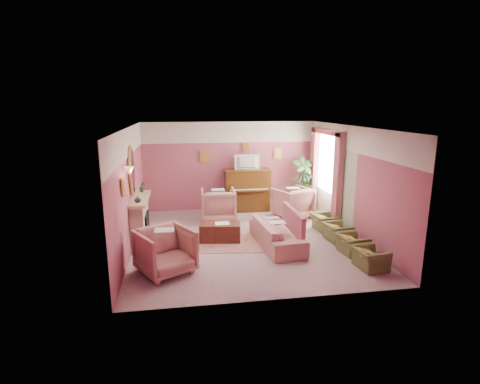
{
  "coord_description": "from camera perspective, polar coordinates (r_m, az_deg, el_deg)",
  "views": [
    {
      "loc": [
        -1.55,
        -8.75,
        3.31
      ],
      "look_at": [
        -0.09,
        0.4,
        1.15
      ],
      "focal_mm": 28.0,
      "sensor_mm": 36.0,
      "label": 1
    }
  ],
  "objects": [
    {
      "name": "side_plant_big",
      "position": [
        12.18,
        10.03,
        1.37
      ],
      "size": [
        0.3,
        0.3,
        0.34
      ],
      "primitive_type": "imported",
      "color": "#254827",
      "rests_on": "side_table"
    },
    {
      "name": "curtain_right",
      "position": [
        12.14,
        11.21,
        3.35
      ],
      "size": [
        0.16,
        0.34,
        2.6
      ],
      "primitive_type": "cube",
      "color": "#944857",
      "rests_on": "floor"
    },
    {
      "name": "curtain_left",
      "position": [
        10.46,
        14.65,
        1.63
      ],
      "size": [
        0.16,
        0.34,
        2.6
      ],
      "primitive_type": "cube",
      "color": "#944857",
      "rests_on": "floor"
    },
    {
      "name": "side_table",
      "position": [
        12.29,
        9.94,
        -1.0
      ],
      "size": [
        0.52,
        0.52,
        0.7
      ],
      "primitive_type": "cylinder",
      "color": "white",
      "rests_on": "floor"
    },
    {
      "name": "hearth",
      "position": [
        9.58,
        -13.61,
        -7.4
      ],
      "size": [
        0.55,
        1.5,
        0.02
      ],
      "primitive_type": "cube",
      "color": "tan",
      "rests_on": "floor"
    },
    {
      "name": "wall_left",
      "position": [
        9.04,
        -16.45,
        0.39
      ],
      "size": [
        0.02,
        6.0,
        2.8
      ],
      "primitive_type": "cube",
      "color": "#79415E",
      "rests_on": "floor"
    },
    {
      "name": "print_left_wall",
      "position": [
        7.8,
        -17.38,
        0.77
      ],
      "size": [
        0.03,
        0.28,
        0.36
      ],
      "primitive_type": "cube",
      "color": "#DDB855",
      "rests_on": "wall_left"
    },
    {
      "name": "wall_front",
      "position": [
        6.26,
        5.79,
        -4.71
      ],
      "size": [
        5.5,
        0.02,
        2.8
      ],
      "primitive_type": "cube",
      "color": "#79415E",
      "rests_on": "floor"
    },
    {
      "name": "palm_plant",
      "position": [
        12.02,
        9.54,
        2.16
      ],
      "size": [
        0.76,
        0.76,
        1.44
      ],
      "primitive_type": "imported",
      "color": "#254827",
      "rests_on": "palm_pot"
    },
    {
      "name": "mantel_shelf",
      "position": [
        9.27,
        -15.03,
        -0.99
      ],
      "size": [
        0.4,
        1.55,
        0.07
      ],
      "primitive_type": "cube",
      "color": "tan",
      "rests_on": "fireplace_surround"
    },
    {
      "name": "television",
      "position": [
        11.69,
        1.16,
        4.72
      ],
      "size": [
        0.8,
        0.12,
        0.48
      ],
      "primitive_type": "imported",
      "color": "black",
      "rests_on": "piano"
    },
    {
      "name": "olive_chair_b",
      "position": [
        8.93,
        16.7,
        -7.18
      ],
      "size": [
        0.48,
        0.68,
        0.59
      ],
      "primitive_type": "imported",
      "color": "brown",
      "rests_on": "floor"
    },
    {
      "name": "fireplace_inset",
      "position": [
        9.46,
        -14.35,
        -5.21
      ],
      "size": [
        0.18,
        0.72,
        0.68
      ],
      "primitive_type": "cube",
      "color": "black",
      "rests_on": "floor"
    },
    {
      "name": "side_plant_small",
      "position": [
        12.13,
        10.72,
        1.16
      ],
      "size": [
        0.16,
        0.16,
        0.28
      ],
      "primitive_type": "imported",
      "color": "#254827",
      "rests_on": "side_table"
    },
    {
      "name": "floral_armchair_right",
      "position": [
        11.3,
        8.02,
        -1.35
      ],
      "size": [
        0.98,
        0.98,
        1.02
      ],
      "primitive_type": "imported",
      "color": "tan",
      "rests_on": "floor"
    },
    {
      "name": "window_blind",
      "position": [
        11.26,
        13.28,
        4.56
      ],
      "size": [
        0.03,
        1.4,
        1.8
      ],
      "primitive_type": "cube",
      "color": "beige",
      "rests_on": "wall_right"
    },
    {
      "name": "wall_right",
      "position": [
        9.94,
        16.81,
        1.49
      ],
      "size": [
        0.02,
        6.0,
        2.8
      ],
      "primitive_type": "cube",
      "color": "#79415E",
      "rests_on": "floor"
    },
    {
      "name": "piano_keys",
      "position": [
        11.55,
        1.41,
        0.38
      ],
      "size": [
        1.2,
        0.08,
        0.02
      ],
      "primitive_type": "cube",
      "color": "beige",
      "rests_on": "piano"
    },
    {
      "name": "fire_ember",
      "position": [
        9.51,
        -14.04,
        -6.23
      ],
      "size": [
        0.06,
        0.54,
        0.1
      ],
      "primitive_type": "cube",
      "color": "#EC4021",
      "rests_on": "floor"
    },
    {
      "name": "mirror_glass",
      "position": [
        9.15,
        -15.99,
        3.12
      ],
      "size": [
        0.01,
        0.6,
        1.06
      ],
      "primitive_type": "ellipsoid",
      "color": "silver",
      "rests_on": "wall_left"
    },
    {
      "name": "mantel_vase",
      "position": [
        8.76,
        -15.32,
        -1.08
      ],
      "size": [
        0.16,
        0.16,
        0.16
      ],
      "primitive_type": "imported",
      "color": "silver",
      "rests_on": "mantel_shelf"
    },
    {
      "name": "sconce_shade",
      "position": [
        8.08,
        -16.53,
        3.12
      ],
      "size": [
        0.2,
        0.2,
        0.16
      ],
      "primitive_type": "cone",
      "color": "#EDAC90",
      "rests_on": "wall_left"
    },
    {
      "name": "sofa_throw",
      "position": [
        9.07,
        8.12,
        -4.39
      ],
      "size": [
        0.1,
        1.56,
        0.57
      ],
      "primitive_type": "cube",
      "color": "#944857",
      "rests_on": "sofa"
    },
    {
      "name": "olive_chair_a",
      "position": [
        8.25,
        19.17,
        -9.07
      ],
      "size": [
        0.48,
        0.68,
        0.59
      ],
      "primitive_type": "imported",
      "color": "brown",
      "rests_on": "floor"
    },
    {
      "name": "olive_chair_c",
      "position": [
        9.63,
        14.61,
        -5.56
      ],
      "size": [
        0.48,
        0.68,
        0.59
      ],
      "primitive_type": "imported",
      "color": "brown",
      "rests_on": "floor"
    },
    {
      "name": "coffee_table",
      "position": [
        9.36,
        -3.03,
        -6.13
      ],
      "size": [
        1.06,
        0.64,
        0.45
      ],
      "primitive_type": "cube",
      "rotation": [
        0.0,
        0.0,
        -0.15
      ],
      "color": "#451C14",
      "rests_on": "floor"
    },
    {
      "name": "wall_back",
      "position": [
        12.01,
        -1.51,
        3.98
      ],
      "size": [
        5.5,
        0.02,
        2.8
      ],
      "primitive_type": "cube",
      "color": "#79415E",
      "rests_on": "floor"
    },
    {
      "name": "fireplace_surround",
      "position": [
        9.42,
        -15.0,
        -4.36
      ],
      "size": [
        0.3,
        1.4,
        1.1
      ],
      "primitive_type": "cube",
      "color": "tan",
      "rests_on": "floor"
    },
    {
      "name": "print_back_left",
      "position": [
        11.84,
        -5.35,
        5.36
      ],
      "size": [
        0.3,
        0.03,
        0.38
      ],
      "primitive_type": "cube",
      "color": "#DDB855",
      "rests_on": "wall_back"
    },
    {
      "name": "mirror_frame",
      "position": [
        9.15,
        -16.15,
        3.12
      ],
      "size": [
        0.04,
        0.72,
        1.2
      ],
      "primitive_type": "ellipsoid",
      "color": "#DDB855",
      "rests_on": "wall_left"
    },
    {
      "name": "piano",
      "position": [
        11.91,
        1.1,
        0.23
      ],
      "size": [
        1.4,
        0.6,
        1.3
      ],
      "primitive_type": "cube",
      "color": "#44270D",
      "rests_on": "floor"
    },
    {
      "name": "print_back_right",
      "position": [
        12.21,
        5.77,
        5.87
      ],
      "size": [
        0.26,
        0.03,
        0.34
      ],
      "primitive_type": "cube",
      "color": "#DDB855",
      "rests_on": "wall_back"
    },
    {
      "name": "floral_armchair_left",
      "position": [
        10.99,
        -3.35,
        -1.66
      ],
      "size": [
        0.98,
        0.98,
        1.02
      ],
      "primitive_type": "imported",
      "color": "tan",
      "rests_on": "floor"
    },
    {
      "name": "picture_rail_band",
      "position": [
        11.87,
        -1.53,
        9.1
      ],
      "size": [
        5.5,
        0.01,
        0.65
      ],
      "primitive_type": "cube",
      "color": "silver",
      "rests_on": "wall_back"
    },
    {
      "name": "floor",
      "position": [
        9.48,
        0.95,
        -7.29
      ],
      "size": [
        5.5,
        6.0,
        0.01
      ],
      "primitive_type": "cube",
      "color": "gray",
      "rests_on": "ground"
    },
    {
      "name": "print_back_mid",
      "position": [
        11.96,
        0.89,
        6.84
      ],
      "size": [
        0.22,
        0.03,
        0.26
      ],
      "primitive_type": "cube",
      "color": "#DDB855",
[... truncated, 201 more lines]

